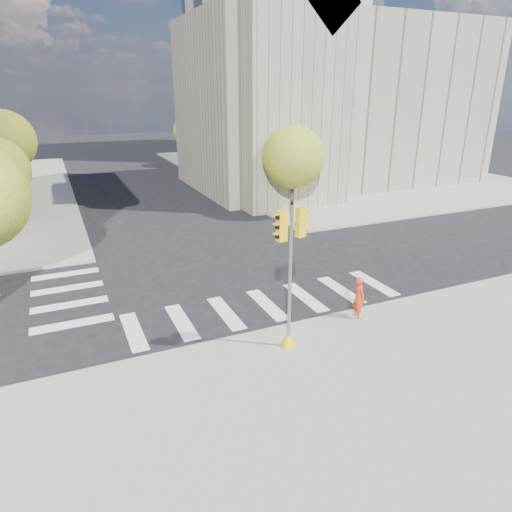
{
  "coord_description": "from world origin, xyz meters",
  "views": [
    {
      "loc": [
        -7.41,
        -17.25,
        8.32
      ],
      "look_at": [
        -0.47,
        -1.73,
        2.1
      ],
      "focal_mm": 32.0,
      "sensor_mm": 36.0,
      "label": 1
    }
  ],
  "objects": [
    {
      "name": "office_tower",
      "position": [
        22.0,
        42.0,
        15.0
      ],
      "size": [
        20.0,
        18.0,
        30.0
      ],
      "primitive_type": "cube",
      "color": "#9EA0A3",
      "rests_on": "ground"
    },
    {
      "name": "tree_re_near",
      "position": [
        7.5,
        10.0,
        4.05
      ],
      "size": [
        4.2,
        4.2,
        6.16
      ],
      "color": "#382616",
      "rests_on": "ground"
    },
    {
      "name": "sidewalk_near",
      "position": [
        0.0,
        -11.0,
        0.07
      ],
      "size": [
        30.0,
        14.0,
        0.15
      ],
      "primitive_type": "cube",
      "color": "gray",
      "rests_on": "ground"
    },
    {
      "name": "ground",
      "position": [
        0.0,
        0.0,
        0.0
      ],
      "size": [
        160.0,
        160.0,
        0.0
      ],
      "primitive_type": "plane",
      "color": "black",
      "rests_on": "ground"
    },
    {
      "name": "photographer",
      "position": [
        2.45,
        -4.65,
        0.98
      ],
      "size": [
        0.43,
        0.62,
        1.66
      ],
      "primitive_type": "imported",
      "rotation": [
        0.0,
        0.0,
        1.52
      ],
      "color": "red",
      "rests_on": "sidewalk_near"
    },
    {
      "name": "tree_re_mid",
      "position": [
        7.5,
        22.0,
        4.35
      ],
      "size": [
        4.6,
        4.6,
        6.66
      ],
      "color": "#382616",
      "rests_on": "ground"
    },
    {
      "name": "traffic_signal",
      "position": [
        -0.92,
        -5.41,
        2.29
      ],
      "size": [
        1.08,
        0.56,
        5.0
      ],
      "rotation": [
        0.0,
        0.0,
        0.2
      ],
      "color": "#E4B80C",
      "rests_on": "sidewalk_near"
    },
    {
      "name": "lamp_far",
      "position": [
        8.0,
        28.0,
        4.58
      ],
      "size": [
        0.35,
        0.18,
        8.11
      ],
      "color": "black",
      "rests_on": "sidewalk_far_right"
    },
    {
      "name": "tree_re_far",
      "position": [
        7.5,
        34.0,
        3.87
      ],
      "size": [
        4.0,
        4.0,
        5.88
      ],
      "color": "#382616",
      "rests_on": "ground"
    },
    {
      "name": "civic_building",
      "position": [
        15.59,
        19.12,
        7.26
      ],
      "size": [
        26.0,
        16.0,
        19.39
      ],
      "color": "gray",
      "rests_on": "ground"
    },
    {
      "name": "lamp_near",
      "position": [
        8.0,
        14.0,
        4.58
      ],
      "size": [
        0.35,
        0.18,
        8.11
      ],
      "color": "black",
      "rests_on": "sidewalk_far_right"
    },
    {
      "name": "tree_lw_far",
      "position": [
        -10.5,
        24.0,
        4.54
      ],
      "size": [
        4.8,
        4.8,
        6.95
      ],
      "color": "#382616",
      "rests_on": "ground"
    },
    {
      "name": "sidewalk_far_right",
      "position": [
        20.0,
        26.0,
        0.07
      ],
      "size": [
        28.0,
        40.0,
        0.15
      ],
      "primitive_type": "cube",
      "color": "gray",
      "rests_on": "ground"
    }
  ]
}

